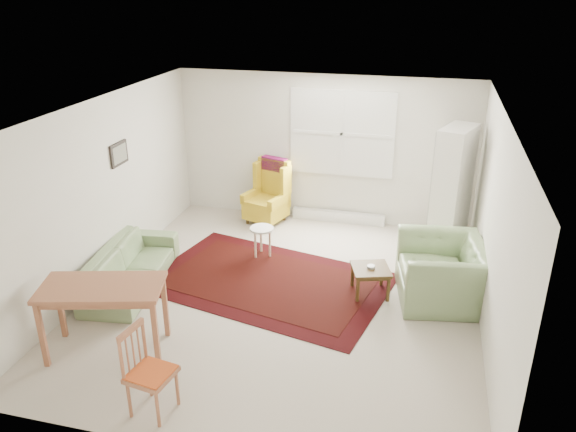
% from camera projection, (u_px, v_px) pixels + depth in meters
% --- Properties ---
extents(room, '(5.04, 5.54, 2.51)m').
position_uv_depth(room, '(288.00, 204.00, 7.13)').
color(room, '#BDB1A1').
rests_on(room, ground).
extents(rug, '(3.56, 2.70, 0.03)m').
position_uv_depth(rug, '(268.00, 281.00, 7.81)').
color(rug, black).
rests_on(rug, ground).
extents(sofa, '(0.98, 2.00, 0.77)m').
position_uv_depth(sofa, '(130.00, 259.00, 7.62)').
color(sofa, '#789261').
rests_on(sofa, ground).
extents(armchair, '(1.25, 1.38, 0.95)m').
position_uv_depth(armchair, '(443.00, 266.00, 7.24)').
color(armchair, '#789261').
rests_on(armchair, ground).
extents(wingback_chair, '(0.80, 0.83, 1.09)m').
position_uv_depth(wingback_chair, '(266.00, 192.00, 9.53)').
color(wingback_chair, gold).
rests_on(wingback_chair, ground).
extents(coffee_table, '(0.61, 0.61, 0.39)m').
position_uv_depth(coffee_table, '(370.00, 281.00, 7.45)').
color(coffee_table, '#483216').
rests_on(coffee_table, ground).
extents(stool, '(0.39, 0.39, 0.48)m').
position_uv_depth(stool, '(262.00, 242.00, 8.45)').
color(stool, white).
rests_on(stool, ground).
extents(cabinet, '(0.65, 0.87, 1.94)m').
position_uv_depth(cabinet, '(452.00, 190.00, 8.40)').
color(cabinet, white).
rests_on(cabinet, ground).
extents(desk, '(1.45, 0.98, 0.84)m').
position_uv_depth(desk, '(106.00, 318.00, 6.24)').
color(desk, '#9F6040').
rests_on(desk, ground).
extents(desk_chair, '(0.46, 0.46, 0.92)m').
position_uv_depth(desk_chair, '(151.00, 372.00, 5.32)').
color(desk_chair, '#9F6040').
rests_on(desk_chair, ground).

